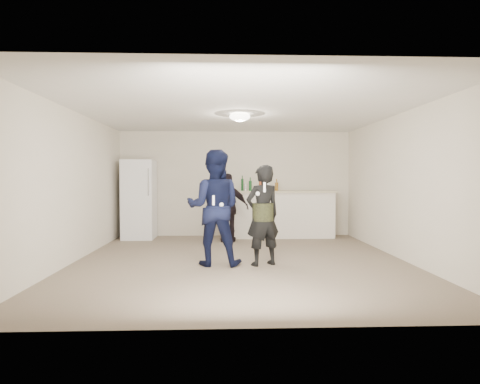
{
  "coord_description": "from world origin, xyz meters",
  "views": [
    {
      "loc": [
        -0.26,
        -6.64,
        1.39
      ],
      "look_at": [
        0.0,
        0.2,
        1.15
      ],
      "focal_mm": 30.0,
      "sensor_mm": 36.0,
      "label": 1
    }
  ],
  "objects_px": {
    "shaker": "(246,187)",
    "spectator": "(228,208)",
    "man": "(214,208)",
    "fridge": "(139,199)",
    "woman": "(263,215)",
    "counter": "(277,215)"
  },
  "relations": [
    {
      "from": "shaker",
      "to": "spectator",
      "type": "bearing_deg",
      "value": -128.83
    },
    {
      "from": "shaker",
      "to": "man",
      "type": "distance_m",
      "value": 2.87
    },
    {
      "from": "fridge",
      "to": "man",
      "type": "bearing_deg",
      "value": -57.99
    },
    {
      "from": "man",
      "to": "spectator",
      "type": "xyz_separation_m",
      "value": [
        0.25,
        2.29,
        -0.17
      ]
    },
    {
      "from": "woman",
      "to": "man",
      "type": "bearing_deg",
      "value": -28.86
    },
    {
      "from": "fridge",
      "to": "woman",
      "type": "bearing_deg",
      "value": -48.72
    },
    {
      "from": "counter",
      "to": "spectator",
      "type": "bearing_deg",
      "value": -150.79
    },
    {
      "from": "fridge",
      "to": "spectator",
      "type": "relative_size",
      "value": 1.21
    },
    {
      "from": "counter",
      "to": "fridge",
      "type": "distance_m",
      "value": 3.21
    },
    {
      "from": "fridge",
      "to": "man",
      "type": "distance_m",
      "value": 3.37
    },
    {
      "from": "counter",
      "to": "spectator",
      "type": "xyz_separation_m",
      "value": [
        -1.15,
        -0.64,
        0.22
      ]
    },
    {
      "from": "spectator",
      "to": "man",
      "type": "bearing_deg",
      "value": 90.6
    },
    {
      "from": "counter",
      "to": "woman",
      "type": "bearing_deg",
      "value": -101.83
    },
    {
      "from": "shaker",
      "to": "woman",
      "type": "relative_size",
      "value": 0.11
    },
    {
      "from": "shaker",
      "to": "spectator",
      "type": "distance_m",
      "value": 0.77
    },
    {
      "from": "woman",
      "to": "spectator",
      "type": "bearing_deg",
      "value": -101.96
    },
    {
      "from": "fridge",
      "to": "woman",
      "type": "relative_size",
      "value": 1.13
    },
    {
      "from": "fridge",
      "to": "spectator",
      "type": "distance_m",
      "value": 2.12
    },
    {
      "from": "counter",
      "to": "man",
      "type": "distance_m",
      "value": 3.27
    },
    {
      "from": "man",
      "to": "spectator",
      "type": "relative_size",
      "value": 1.23
    },
    {
      "from": "fridge",
      "to": "woman",
      "type": "distance_m",
      "value": 3.89
    },
    {
      "from": "woman",
      "to": "counter",
      "type": "bearing_deg",
      "value": -126.43
    }
  ]
}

